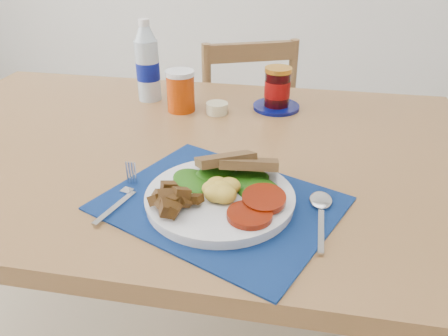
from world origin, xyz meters
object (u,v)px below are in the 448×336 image
Objects in this scene: breakfast_plate at (217,195)px; water_bottle at (148,65)px; juice_glass at (181,92)px; jam_on_saucer at (277,91)px; chair_far at (243,115)px.

breakfast_plate is 1.18× the size of water_bottle.
juice_glass reaches higher than breakfast_plate.
juice_glass is (0.11, -0.07, -0.05)m from water_bottle.
water_bottle is 0.37m from jam_on_saucer.
chair_far is 7.97× the size of jam_on_saucer.
jam_on_saucer is (0.25, 0.06, -0.00)m from juice_glass.
breakfast_plate is at bearing -66.82° from juice_glass.
water_bottle reaches higher than juice_glass.
chair_far is at bearing 75.85° from breakfast_plate.
water_bottle is (-0.30, 0.50, 0.08)m from breakfast_plate.
breakfast_plate is at bearing -59.27° from water_bottle.
jam_on_saucer is at bearing 86.61° from chair_far.
chair_far is 0.61m from juice_glass.
juice_glass is (-0.10, -0.53, 0.27)m from chair_far.
breakfast_plate is 0.59m from water_bottle.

